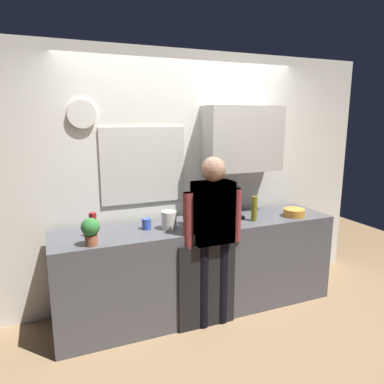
# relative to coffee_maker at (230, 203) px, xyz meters

# --- Properties ---
(ground_plane) EXTENTS (8.00, 8.00, 0.00)m
(ground_plane) POSITION_rel_coffee_maker_xyz_m (-0.39, -0.38, -1.06)
(ground_plane) COLOR #8C6D4C
(kitchen_counter) EXTENTS (2.80, 0.64, 0.91)m
(kitchen_counter) POSITION_rel_coffee_maker_xyz_m (-0.39, -0.08, -0.60)
(kitchen_counter) COLOR #4C4C51
(kitchen_counter) RESTS_ON ground_plane
(dishwasher_panel) EXTENTS (0.56, 0.02, 0.82)m
(dishwasher_panel) POSITION_rel_coffee_maker_xyz_m (-0.45, -0.41, -0.65)
(dishwasher_panel) COLOR black
(dishwasher_panel) RESTS_ON ground_plane
(back_wall_assembly) EXTENTS (4.40, 0.42, 2.60)m
(back_wall_assembly) POSITION_rel_coffee_maker_xyz_m (-0.32, 0.32, 0.30)
(back_wall_assembly) COLOR silver
(back_wall_assembly) RESTS_ON ground_plane
(coffee_maker) EXTENTS (0.20, 0.20, 0.33)m
(coffee_maker) POSITION_rel_coffee_maker_xyz_m (0.00, 0.00, 0.00)
(coffee_maker) COLOR black
(coffee_maker) RESTS_ON kitchen_counter
(bottle_red_vinegar) EXTENTS (0.06, 0.06, 0.22)m
(bottle_red_vinegar) POSITION_rel_coffee_maker_xyz_m (-1.40, -0.11, -0.04)
(bottle_red_vinegar) COLOR maroon
(bottle_red_vinegar) RESTS_ON kitchen_counter
(bottle_clear_soda) EXTENTS (0.09, 0.09, 0.28)m
(bottle_clear_soda) POSITION_rel_coffee_maker_xyz_m (-0.47, -0.11, -0.01)
(bottle_clear_soda) COLOR #2D8C33
(bottle_clear_soda) RESTS_ON kitchen_counter
(bottle_olive_oil) EXTENTS (0.06, 0.06, 0.25)m
(bottle_olive_oil) POSITION_rel_coffee_maker_xyz_m (0.16, -0.21, -0.02)
(bottle_olive_oil) COLOR olive
(bottle_olive_oil) RESTS_ON kitchen_counter
(bottle_dark_sauce) EXTENTS (0.06, 0.06, 0.18)m
(bottle_dark_sauce) POSITION_rel_coffee_maker_xyz_m (-0.34, 0.01, -0.06)
(bottle_dark_sauce) COLOR black
(bottle_dark_sauce) RESTS_ON kitchen_counter
(bottle_amber_beer) EXTENTS (0.06, 0.06, 0.23)m
(bottle_amber_beer) POSITION_rel_coffee_maker_xyz_m (-0.20, -0.14, -0.03)
(bottle_amber_beer) COLOR brown
(bottle_amber_beer) RESTS_ON kitchen_counter
(cup_blue_mug) EXTENTS (0.08, 0.08, 0.10)m
(cup_blue_mug) POSITION_rel_coffee_maker_xyz_m (-0.92, -0.06, -0.10)
(cup_blue_mug) COLOR #3351B2
(cup_blue_mug) RESTS_ON kitchen_counter
(mixing_bowl) EXTENTS (0.22, 0.22, 0.08)m
(mixing_bowl) POSITION_rel_coffee_maker_xyz_m (0.63, -0.23, -0.11)
(mixing_bowl) COLOR orange
(mixing_bowl) RESTS_ON kitchen_counter
(potted_plant) EXTENTS (0.15, 0.15, 0.23)m
(potted_plant) POSITION_rel_coffee_maker_xyz_m (-1.45, -0.31, -0.01)
(potted_plant) COLOR #9E5638
(potted_plant) RESTS_ON kitchen_counter
(storage_canister) EXTENTS (0.14, 0.14, 0.17)m
(storage_canister) POSITION_rel_coffee_maker_xyz_m (-0.72, -0.14, -0.06)
(storage_canister) COLOR silver
(storage_canister) RESTS_ON kitchen_counter
(person_at_sink) EXTENTS (0.57, 0.22, 1.60)m
(person_at_sink) POSITION_rel_coffee_maker_xyz_m (-0.39, -0.38, -0.11)
(person_at_sink) COLOR brown
(person_at_sink) RESTS_ON ground_plane
(person_guest) EXTENTS (0.57, 0.22, 1.60)m
(person_guest) POSITION_rel_coffee_maker_xyz_m (-0.39, -0.38, -0.11)
(person_guest) COLOR black
(person_guest) RESTS_ON ground_plane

